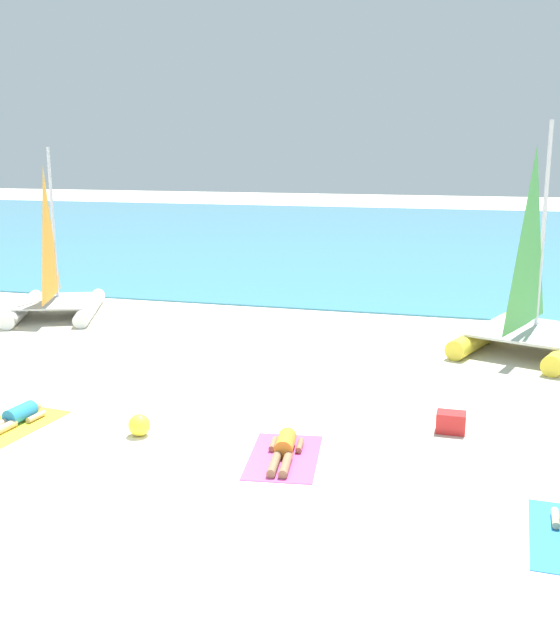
% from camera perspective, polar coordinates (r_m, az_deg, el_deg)
% --- Properties ---
extents(ground_plane, '(120.00, 120.00, 0.00)m').
position_cam_1_polar(ground_plane, '(20.82, 3.42, -0.44)').
color(ground_plane, beige).
extents(ocean_water, '(120.00, 40.00, 0.05)m').
position_cam_1_polar(ocean_water, '(42.20, 9.75, 6.28)').
color(ocean_water, teal).
rests_on(ocean_water, ground).
extents(sailboat_yellow, '(3.94, 4.86, 5.49)m').
position_cam_1_polar(sailboat_yellow, '(19.09, 18.56, 0.17)').
color(sailboat_yellow, yellow).
rests_on(sailboat_yellow, ground).
extents(sailboat_white, '(3.58, 4.34, 4.87)m').
position_cam_1_polar(sailboat_white, '(22.85, -16.86, 2.08)').
color(sailboat_white, white).
rests_on(sailboat_white, ground).
extents(towel_left, '(1.30, 2.01, 0.01)m').
position_cam_1_polar(towel_left, '(14.28, -19.71, -7.56)').
color(towel_left, yellow).
rests_on(towel_left, ground).
extents(sunbather_left, '(0.58, 1.57, 0.30)m').
position_cam_1_polar(sunbather_left, '(14.29, -19.57, -7.00)').
color(sunbather_left, '#268CCC').
rests_on(sunbather_left, towel_left).
extents(towel_middle, '(1.35, 2.03, 0.01)m').
position_cam_1_polar(towel_middle, '(12.15, 0.29, -10.42)').
color(towel_middle, '#D84C99').
rests_on(towel_middle, ground).
extents(sunbather_middle, '(0.62, 1.57, 0.30)m').
position_cam_1_polar(sunbather_middle, '(12.16, 0.34, -9.75)').
color(sunbather_middle, orange).
rests_on(sunbather_middle, towel_middle).
extents(beach_ball, '(0.38, 0.38, 0.38)m').
position_cam_1_polar(beach_ball, '(13.16, -10.70, -7.90)').
color(beach_ball, yellow).
rests_on(beach_ball, ground).
extents(cooler_box, '(0.50, 0.36, 0.36)m').
position_cam_1_polar(cooler_box, '(13.43, 12.93, -7.63)').
color(cooler_box, red).
rests_on(cooler_box, ground).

